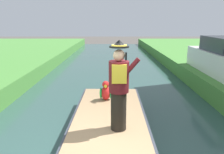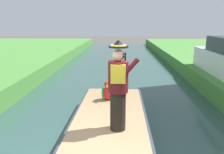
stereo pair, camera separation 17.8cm
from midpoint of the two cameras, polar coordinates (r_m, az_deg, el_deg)
The scene contains 3 objects.
boat at distance 5.34m, azimuth -1.48°, elevation -12.89°, with size 1.85×4.22×0.61m.
person_pirate at distance 4.16m, azimuth 0.94°, elevation -2.67°, with size 0.61×0.42×1.85m.
parrot_plush at distance 5.98m, azimuth -2.32°, elevation -4.02°, with size 0.36×0.35×0.57m.
Camera 1 is at (0.07, -3.39, 2.88)m, focal length 33.51 mm.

